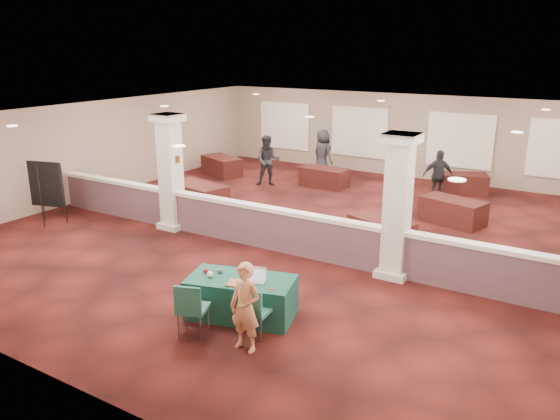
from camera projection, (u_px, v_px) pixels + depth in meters
The scene contains 33 objects.
ground at pixel (308, 234), 14.94m from camera, with size 16.00×16.00×0.00m, color #4B1512.
wall_back at pixel (407, 136), 21.02m from camera, with size 16.00×0.04×3.20m, color #8B6F60.
wall_front at pixel (46, 285), 7.94m from camera, with size 16.00×0.04×3.20m, color #8B6F60.
wall_left at pixel (101, 149), 18.47m from camera, with size 0.04×16.00×3.20m, color #8B6F60.
ceiling at pixel (309, 116), 14.02m from camera, with size 16.00×16.00×0.02m, color white.
partition_wall at pixel (279, 229), 13.55m from camera, with size 15.60×0.28×1.10m.
column_left at pixel (171, 171), 14.99m from camera, with size 0.72×0.72×3.20m.
column_right at pixel (398, 206), 11.75m from camera, with size 0.72×0.72×3.20m.
sconce_left at pixel (162, 157), 15.02m from camera, with size 0.12×0.12×0.18m.
sconce_right at pixel (178, 159), 14.75m from camera, with size 0.12×0.12×0.18m.
near_table at pixel (241, 297), 10.31m from camera, with size 1.99×1.00×0.77m, color #0F392E.
conf_chair_main at pixel (254, 308), 9.48m from camera, with size 0.52×0.52×0.95m.
conf_chair_side at pixel (191, 305), 9.51m from camera, with size 0.65×0.65×1.01m.
easel_board at pixel (46, 185), 15.40m from camera, with size 1.06×0.63×1.84m.
woman at pixel (245, 307), 9.04m from camera, with size 0.56×0.37×1.56m, color tan.
far_table_front_left at pixel (198, 196), 17.12m from camera, with size 2.00×1.00×0.81m, color black.
far_table_front_center at pixel (381, 231), 14.09m from camera, with size 1.68×0.84×0.68m, color black.
far_table_front_right at pixel (453, 211), 15.73m from camera, with size 1.78×0.89×0.72m, color black.
far_table_back_left at pixel (222, 166), 21.65m from camera, with size 1.78×0.89×0.72m, color black.
far_table_back_center at pixel (324, 177), 19.87m from camera, with size 1.69×0.85×0.69m, color black.
far_table_back_right at pixel (461, 184), 18.91m from camera, with size 1.75×0.87×0.71m, color black.
attendee_a at pixel (268, 161), 19.86m from camera, with size 0.89×0.49×1.85m, color black.
attendee_b at pixel (403, 189), 16.36m from camera, with size 1.05×0.48×1.63m, color #BCBCB8.
attendee_c at pixel (438, 176), 17.89m from camera, with size 1.00×0.48×1.70m, color black.
attendee_d at pixel (322, 154), 21.03m from camera, with size 0.92×0.50×1.87m, color black.
laptop_base at pixel (256, 281), 10.06m from camera, with size 0.35×0.24×0.02m, color silver.
laptop_screen at pixel (258, 272), 10.14m from camera, with size 0.35×0.01×0.23m, color silver.
screen_glow at pixel (258, 273), 10.13m from camera, with size 0.31×0.00×0.20m, color #AEBAD1.
knitting at pixel (239, 284), 9.94m from camera, with size 0.42×0.31×0.03m, color #D25921.
yarn_cream at pixel (210, 274), 10.23m from camera, with size 0.12×0.12×0.12m, color beige.
yarn_red at pixel (206, 271), 10.42m from camera, with size 0.10×0.10×0.10m, color maroon.
yarn_grey at pixel (220, 271), 10.42m from camera, with size 0.11×0.11×0.11m, color #48494C.
scissors at pixel (271, 289), 9.74m from camera, with size 0.13×0.03×0.01m, color red.
Camera 1 is at (6.71, -12.45, 4.94)m, focal length 35.00 mm.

